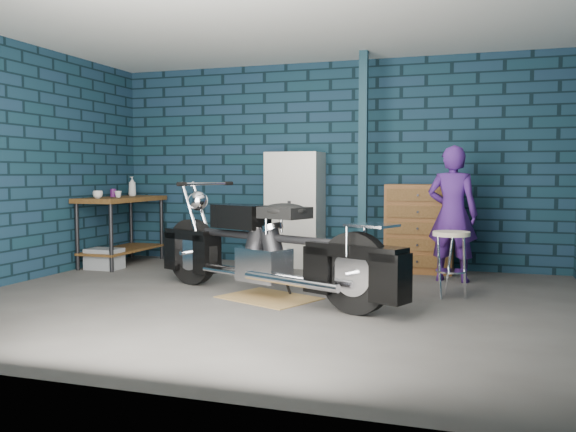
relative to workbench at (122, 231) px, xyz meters
name	(u,v)px	position (x,y,z in m)	size (l,w,h in m)	color
ground	(266,302)	(2.68, -1.67, -0.46)	(6.00, 6.00, 0.00)	#524F4D
room_walls	(284,107)	(2.68, -1.12, 1.45)	(6.02, 5.01, 2.71)	#112C38
support_post	(363,163)	(3.23, 0.28, 0.90)	(0.10, 0.10, 2.70)	#132F3B
workbench	(122,231)	(0.00, 0.00, 0.00)	(0.60, 1.40, 0.91)	brown
drip_mat	(269,298)	(2.65, -1.52, -0.45)	(0.89, 0.66, 0.01)	brown
motorcycle	(269,241)	(2.65, -1.52, 0.11)	(2.58, 0.70, 1.14)	black
person	(452,214)	(4.31, 0.02, 0.31)	(0.56, 0.37, 1.54)	#441E72
storage_bin	(104,259)	(0.02, -0.44, -0.32)	(0.43, 0.30, 0.27)	gray
locker	(295,210)	(2.27, 0.56, 0.30)	(0.70, 0.50, 1.50)	beige
tool_chest	(419,228)	(3.89, 0.56, 0.09)	(0.82, 0.46, 1.09)	brown
shop_stool	(451,265)	(4.35, -0.94, -0.13)	(0.36, 0.36, 0.66)	beige
cup_a	(98,194)	(-0.04, -0.46, 0.50)	(0.12, 0.12, 0.10)	beige
cup_b	(118,194)	(0.04, -0.14, 0.50)	(0.09, 0.09, 0.09)	beige
mug_purple	(113,193)	(-0.13, 0.01, 0.51)	(0.08, 0.08, 0.11)	#5A1861
bottle	(132,186)	(-0.07, 0.38, 0.59)	(0.11, 0.11, 0.27)	gray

